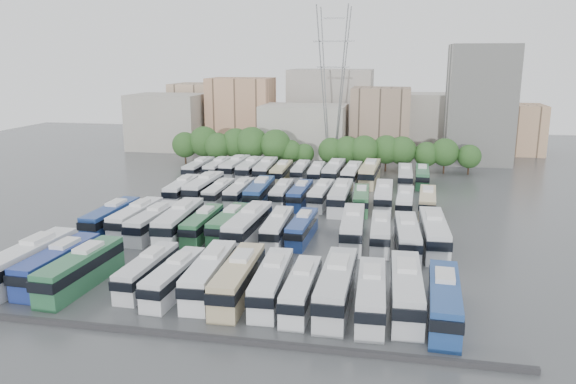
% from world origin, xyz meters
% --- Properties ---
extents(ground, '(220.00, 220.00, 0.00)m').
position_xyz_m(ground, '(0.00, 0.00, 0.00)').
color(ground, '#424447').
rests_on(ground, ground).
extents(parapet, '(56.00, 0.50, 0.50)m').
position_xyz_m(parapet, '(0.00, -33.00, 0.25)').
color(parapet, '#2D2D30').
rests_on(parapet, ground).
extents(tree_line, '(65.64, 8.06, 8.74)m').
position_xyz_m(tree_line, '(-2.73, 42.12, 4.61)').
color(tree_line, black).
rests_on(tree_line, ground).
extents(city_buildings, '(102.00, 35.00, 20.00)m').
position_xyz_m(city_buildings, '(-7.46, 71.86, 7.87)').
color(city_buildings, '#9E998E').
rests_on(city_buildings, ground).
extents(apartment_tower, '(14.00, 14.00, 26.00)m').
position_xyz_m(apartment_tower, '(34.00, 58.00, 13.00)').
color(apartment_tower, silver).
rests_on(apartment_tower, ground).
extents(electricity_pylon, '(9.00, 6.91, 33.83)m').
position_xyz_m(electricity_pylon, '(2.00, 50.00, 18.66)').
color(electricity_pylon, slate).
rests_on(electricity_pylon, ground).
extents(bus_r0_s0, '(3.51, 13.77, 4.29)m').
position_xyz_m(bus_r0_s0, '(-21.46, -23.89, 2.10)').
color(bus_r0_s0, silver).
rests_on(bus_r0_s0, ground).
extents(bus_r0_s1, '(3.22, 12.62, 3.93)m').
position_xyz_m(bus_r0_s1, '(-18.20, -23.70, 1.93)').
color(bus_r0_s1, navy).
rests_on(bus_r0_s1, ground).
extents(bus_r0_s2, '(3.33, 12.90, 4.01)m').
position_xyz_m(bus_r0_s2, '(-14.91, -24.66, 1.97)').
color(bus_r0_s2, '#2B6641').
rests_on(bus_r0_s2, ground).
extents(bus_r0_s4, '(2.64, 11.08, 3.46)m').
position_xyz_m(bus_r0_s4, '(-8.28, -23.08, 1.70)').
color(bus_r0_s4, silver).
rests_on(bus_r0_s4, ground).
extents(bus_r0_s5, '(2.91, 11.20, 3.48)m').
position_xyz_m(bus_r0_s5, '(-4.82, -24.27, 1.71)').
color(bus_r0_s5, silver).
rests_on(bus_r0_s5, ground).
extents(bus_r0_s6, '(3.35, 12.59, 3.91)m').
position_xyz_m(bus_r0_s6, '(-1.45, -23.23, 1.92)').
color(bus_r0_s6, white).
rests_on(bus_r0_s6, ground).
extents(bus_r0_s7, '(3.10, 12.84, 4.01)m').
position_xyz_m(bus_r0_s7, '(1.76, -23.91, 1.97)').
color(bus_r0_s7, tan).
rests_on(bus_r0_s7, ground).
extents(bus_r0_s8, '(3.11, 12.05, 3.75)m').
position_xyz_m(bus_r0_s8, '(5.16, -23.83, 1.84)').
color(bus_r0_s8, silver).
rests_on(bus_r0_s8, ground).
extents(bus_r0_s9, '(2.50, 11.27, 3.53)m').
position_xyz_m(bus_r0_s9, '(8.27, -24.72, 1.73)').
color(bus_r0_s9, silver).
rests_on(bus_r0_s9, ground).
extents(bus_r0_s10, '(2.95, 13.27, 4.16)m').
position_xyz_m(bus_r0_s10, '(11.54, -24.09, 2.04)').
color(bus_r0_s10, silver).
rests_on(bus_r0_s10, ground).
extents(bus_r0_s11, '(3.04, 12.13, 3.78)m').
position_xyz_m(bus_r0_s11, '(14.88, -24.96, 1.86)').
color(bus_r0_s11, silver).
rests_on(bus_r0_s11, ground).
extents(bus_r0_s12, '(3.20, 13.12, 4.09)m').
position_xyz_m(bus_r0_s12, '(18.08, -23.66, 2.01)').
color(bus_r0_s12, silver).
rests_on(bus_r0_s12, ground).
extents(bus_r0_s13, '(3.29, 12.73, 3.96)m').
position_xyz_m(bus_r0_s13, '(21.43, -25.21, 1.94)').
color(bus_r0_s13, navy).
rests_on(bus_r0_s13, ground).
extents(bus_r1_s0, '(2.92, 12.26, 3.83)m').
position_xyz_m(bus_r1_s0, '(-21.42, -6.25, 1.88)').
color(bus_r1_s0, navy).
rests_on(bus_r1_s0, ground).
extents(bus_r1_s1, '(2.94, 12.14, 3.79)m').
position_xyz_m(bus_r1_s1, '(-18.11, -5.59, 1.86)').
color(bus_r1_s1, silver).
rests_on(bus_r1_s1, ground).
extents(bus_r1_s2, '(3.04, 12.04, 3.75)m').
position_xyz_m(bus_r1_s2, '(-14.95, -6.90, 1.84)').
color(bus_r1_s2, silver).
rests_on(bus_r1_s2, ground).
extents(bus_r1_s3, '(3.46, 13.35, 4.15)m').
position_xyz_m(bus_r1_s3, '(-11.41, -6.63, 2.04)').
color(bus_r1_s3, silver).
rests_on(bus_r1_s3, ground).
extents(bus_r1_s4, '(2.48, 11.25, 3.53)m').
position_xyz_m(bus_r1_s4, '(-8.28, -6.29, 1.73)').
color(bus_r1_s4, '#2B663C').
rests_on(bus_r1_s4, ground).
extents(bus_r1_s5, '(2.96, 11.56, 3.60)m').
position_xyz_m(bus_r1_s5, '(-4.90, -5.33, 1.77)').
color(bus_r1_s5, '#2B663D').
rests_on(bus_r1_s5, ground).
extents(bus_r1_s6, '(3.43, 13.45, 4.19)m').
position_xyz_m(bus_r1_s6, '(-1.88, -6.78, 2.06)').
color(bus_r1_s6, silver).
rests_on(bus_r1_s6, ground).
extents(bus_r1_s7, '(2.84, 11.58, 3.61)m').
position_xyz_m(bus_r1_s7, '(1.83, -6.04, 1.77)').
color(bus_r1_s7, silver).
rests_on(bus_r1_s7, ground).
extents(bus_r1_s8, '(2.72, 10.90, 3.40)m').
position_xyz_m(bus_r1_s8, '(4.93, -5.12, 1.67)').
color(bus_r1_s8, navy).
rests_on(bus_r1_s8, ground).
extents(bus_r1_s10, '(3.33, 12.84, 4.00)m').
position_xyz_m(bus_r1_s10, '(11.42, -4.61, 1.96)').
color(bus_r1_s10, silver).
rests_on(bus_r1_s10, ground).
extents(bus_r1_s11, '(2.70, 11.28, 3.52)m').
position_xyz_m(bus_r1_s11, '(14.99, -5.19, 1.73)').
color(bus_r1_s11, silver).
rests_on(bus_r1_s11, ground).
extents(bus_r1_s12, '(3.34, 12.52, 3.89)m').
position_xyz_m(bus_r1_s12, '(18.29, -6.92, 1.91)').
color(bus_r1_s12, silver).
rests_on(bus_r1_s12, ground).
extents(bus_r1_s13, '(3.41, 13.45, 4.19)m').
position_xyz_m(bus_r1_s13, '(21.51, -5.38, 2.06)').
color(bus_r1_s13, silver).
rests_on(bus_r1_s13, ground).
extents(bus_r2_s1, '(3.04, 11.93, 3.71)m').
position_xyz_m(bus_r2_s1, '(-18.20, 11.49, 1.82)').
color(bus_r2_s1, silver).
rests_on(bus_r2_s1, ground).
extents(bus_r2_s2, '(2.99, 12.93, 4.04)m').
position_xyz_m(bus_r2_s2, '(-14.90, 12.92, 1.99)').
color(bus_r2_s2, silver).
rests_on(bus_r2_s2, ground).
extents(bus_r2_s3, '(2.39, 10.93, 3.43)m').
position_xyz_m(bus_r2_s3, '(-11.75, 11.22, 1.68)').
color(bus_r2_s3, silver).
rests_on(bus_r2_s3, ground).
extents(bus_r2_s4, '(2.58, 11.38, 3.56)m').
position_xyz_m(bus_r2_s4, '(-8.36, 11.67, 1.75)').
color(bus_r2_s4, silver).
rests_on(bus_r2_s4, ground).
extents(bus_r2_s5, '(3.11, 12.61, 3.93)m').
position_xyz_m(bus_r2_s5, '(-4.99, 11.68, 1.93)').
color(bus_r2_s5, navy).
rests_on(bus_r2_s5, ground).
extents(bus_r2_s6, '(2.73, 11.03, 3.44)m').
position_xyz_m(bus_r2_s6, '(-1.55, 12.61, 1.69)').
color(bus_r2_s6, silver).
rests_on(bus_r2_s6, ground).
extents(bus_r2_s7, '(2.64, 11.11, 3.47)m').
position_xyz_m(bus_r2_s7, '(1.53, 12.53, 1.70)').
color(bus_r2_s7, navy).
rests_on(bus_r2_s7, ground).
extents(bus_r2_s8, '(3.05, 11.62, 3.61)m').
position_xyz_m(bus_r2_s8, '(4.90, 12.85, 1.77)').
color(bus_r2_s8, silver).
rests_on(bus_r2_s8, ground).
extents(bus_r2_s9, '(2.89, 12.83, 4.02)m').
position_xyz_m(bus_r2_s9, '(8.18, 11.42, 1.97)').
color(bus_r2_s9, silver).
rests_on(bus_r2_s9, ground).
extents(bus_r2_s10, '(2.88, 10.93, 3.40)m').
position_xyz_m(bus_r2_s10, '(11.39, 11.35, 1.67)').
color(bus_r2_s10, '#2E6B3E').
rests_on(bus_r2_s10, ground).
extents(bus_r2_s11, '(2.75, 12.36, 3.87)m').
position_xyz_m(bus_r2_s11, '(14.79, 13.03, 1.90)').
color(bus_r2_s11, white).
rests_on(bus_r2_s11, ground).
extents(bus_r2_s12, '(2.87, 11.21, 3.49)m').
position_xyz_m(bus_r2_s12, '(18.09, 10.89, 1.71)').
color(bus_r2_s12, white).
rests_on(bus_r2_s12, ground).
extents(bus_r2_s13, '(3.05, 11.52, 3.58)m').
position_xyz_m(bus_r2_s13, '(21.45, 11.68, 1.76)').
color(bus_r2_s13, beige).
rests_on(bus_r2_s13, ground).
extents(bus_r3_s0, '(2.73, 11.92, 3.73)m').
position_xyz_m(bus_r3_s0, '(-21.65, 28.90, 1.83)').
color(bus_r3_s0, silver).
rests_on(bus_r3_s0, ground).
extents(bus_r3_s1, '(2.60, 11.73, 3.68)m').
position_xyz_m(bus_r3_s1, '(-18.14, 30.19, 1.80)').
color(bus_r3_s1, silver).
rests_on(bus_r3_s1, ground).
extents(bus_r3_s2, '(3.06, 12.68, 3.96)m').
position_xyz_m(bus_r3_s2, '(-14.86, 31.09, 1.94)').
color(bus_r3_s2, silver).
rests_on(bus_r3_s2, ground).
extents(bus_r3_s3, '(2.74, 12.43, 3.90)m').
position_xyz_m(bus_r3_s3, '(-11.58, 30.32, 1.91)').
color(bus_r3_s3, silver).
rests_on(bus_r3_s3, ground).
extents(bus_r3_s4, '(3.33, 12.71, 3.95)m').
position_xyz_m(bus_r3_s4, '(-8.35, 29.88, 1.94)').
color(bus_r3_s4, silver).
rests_on(bus_r3_s4, ground).
extents(bus_r3_s5, '(2.78, 11.75, 3.67)m').
position_xyz_m(bus_r3_s5, '(-5.01, 28.88, 1.80)').
color(bus_r3_s5, '#C4B787').
rests_on(bus_r3_s5, ground).
extents(bus_r3_s6, '(2.59, 10.97, 3.43)m').
position_xyz_m(bus_r3_s6, '(-1.70, 31.14, 1.68)').
color(bus_r3_s6, silver).
rests_on(bus_r3_s6, ground).
extents(bus_r3_s7, '(2.78, 10.98, 3.42)m').
position_xyz_m(bus_r3_s7, '(1.58, 30.02, 1.68)').
color(bus_r3_s7, white).
rests_on(bus_r3_s7, ground).
extents(bus_r3_s8, '(3.24, 13.00, 4.05)m').
position_xyz_m(bus_r3_s8, '(4.92, 30.05, 1.99)').
color(bus_r3_s8, silver).
rests_on(bus_r3_s8, ground).
extents(bus_r3_s9, '(3.22, 12.29, 3.82)m').
position_xyz_m(bus_r3_s9, '(8.37, 29.21, 1.88)').
color(bus_r3_s9, white).
rests_on(bus_r3_s9, ground).
extents(bus_r3_s10, '(3.59, 13.48, 4.19)m').
position_xyz_m(bus_r3_s10, '(11.64, 30.41, 2.06)').
color(bus_r3_s10, beige).
rests_on(bus_r3_s10, ground).
extents(bus_r3_s12, '(2.64, 11.93, 3.74)m').
position_xyz_m(bus_r3_s12, '(18.14, 29.41, 1.84)').
color(bus_r3_s12, silver).
rests_on(bus_r3_s12, ground).
extents(bus_r3_s13, '(2.68, 11.17, 3.49)m').
position_xyz_m(bus_r3_s13, '(21.28, 31.12, 1.71)').
color(bus_r3_s13, '#2C6741').
rests_on(bus_r3_s13, ground).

